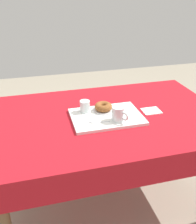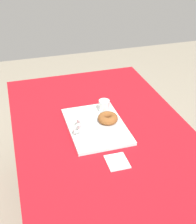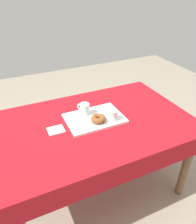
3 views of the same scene
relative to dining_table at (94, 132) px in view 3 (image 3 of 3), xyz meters
name	(u,v)px [view 3 (image 3 of 3)]	position (x,y,z in m)	size (l,w,h in m)	color
ground_plane	(95,185)	(0.00, 0.00, -0.63)	(6.00, 6.00, 0.00)	gray
dining_table	(94,132)	(0.00, 0.00, 0.00)	(1.49, 0.96, 0.72)	#A8141E
serving_tray	(94,118)	(0.02, 0.03, 0.10)	(0.43, 0.31, 0.02)	white
tea_mug_left	(85,109)	(-0.03, 0.11, 0.15)	(0.08, 0.11, 0.09)	silver
water_glass_near	(113,115)	(0.14, -0.05, 0.15)	(0.06, 0.06, 0.08)	silver
donut_plate_left	(98,121)	(0.02, -0.04, 0.11)	(0.13, 0.13, 0.01)	silver
sugar_donut_left	(98,119)	(0.02, -0.04, 0.14)	(0.11, 0.11, 0.04)	brown
teaspoon_near	(102,110)	(0.11, 0.10, 0.11)	(0.13, 0.04, 0.01)	silver
paper_napkin	(56,130)	(-0.29, 0.02, 0.10)	(0.12, 0.10, 0.01)	white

